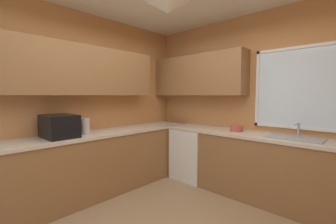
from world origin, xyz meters
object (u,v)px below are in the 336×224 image
object	(u,v)px
dishwasher	(193,153)
kettle	(85,126)
sink_assembly	(295,137)
bowl	(237,128)
microwave	(59,126)

from	to	relation	value
dishwasher	kettle	world-z (taller)	kettle
dishwasher	sink_assembly	bearing A→B (deg)	1.33
sink_assembly	bowl	distance (m)	0.78
sink_assembly	bowl	world-z (taller)	sink_assembly
dishwasher	sink_assembly	distance (m)	1.64
microwave	sink_assembly	distance (m)	3.00
dishwasher	kettle	distance (m)	1.85
kettle	sink_assembly	size ratio (longest dim) A/B	0.35
sink_assembly	bowl	xyz separation A→B (m)	(-0.78, -0.01, 0.03)
kettle	dishwasher	bearing A→B (deg)	68.65
dishwasher	microwave	distance (m)	2.17
dishwasher	kettle	xyz separation A→B (m)	(-0.64, -1.64, 0.59)
dishwasher	microwave	bearing A→B (deg)	-108.48
sink_assembly	bowl	size ratio (longest dim) A/B	3.40
bowl	microwave	bearing A→B (deg)	-125.70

